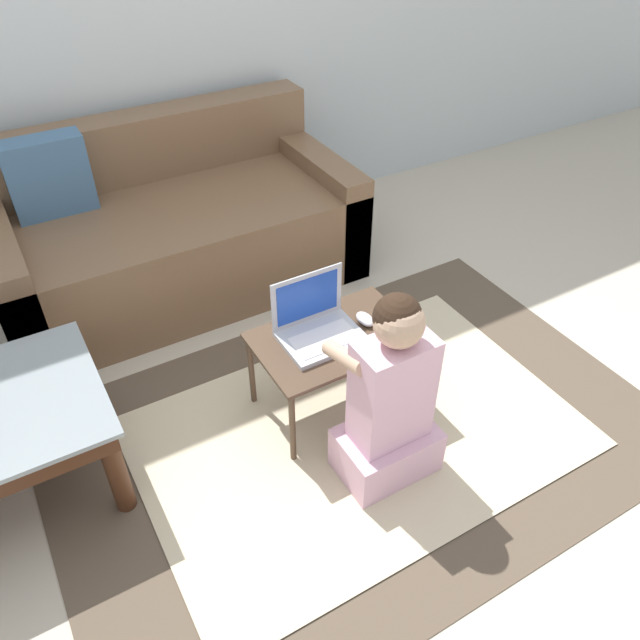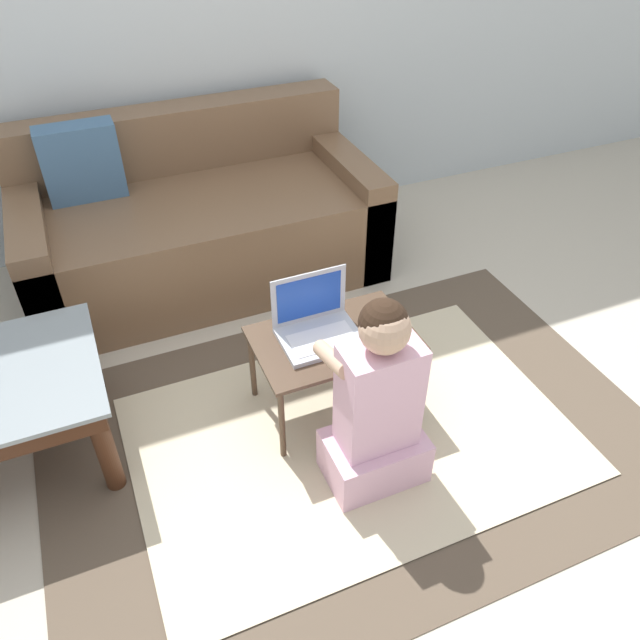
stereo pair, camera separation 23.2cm
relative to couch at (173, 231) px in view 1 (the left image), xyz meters
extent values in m
plane|color=beige|center=(0.16, -1.33, -0.29)|extent=(16.00, 16.00, 0.00)
cube|color=silver|center=(0.16, 0.49, 0.96)|extent=(9.00, 0.06, 2.50)
cube|color=brown|center=(0.24, -1.39, -0.29)|extent=(2.36, 1.57, 0.01)
cube|color=beige|center=(0.24, -1.39, -0.29)|extent=(1.70, 1.13, 0.00)
cube|color=brown|center=(0.01, -0.04, -0.06)|extent=(1.75, 0.90, 0.47)
cube|color=brown|center=(0.01, 0.31, 0.34)|extent=(1.75, 0.20, 0.32)
cube|color=brown|center=(-0.79, -0.04, -0.01)|extent=(0.16, 0.90, 0.56)
cube|color=brown|center=(0.81, -0.04, -0.01)|extent=(0.16, 0.90, 0.56)
cube|color=#426689|center=(-0.49, 0.14, 0.36)|extent=(0.36, 0.14, 0.36)
cylinder|color=#422314|center=(-0.67, -1.25, -0.10)|extent=(0.07, 0.07, 0.40)
cylinder|color=#422314|center=(-0.67, -0.71, -0.10)|extent=(0.07, 0.07, 0.40)
cube|color=#4C3828|center=(0.24, -1.19, 0.07)|extent=(0.62, 0.40, 0.02)
cylinder|color=#4C3828|center=(-0.05, -1.37, -0.12)|extent=(0.02, 0.02, 0.36)
cylinder|color=#4C3828|center=(0.52, -1.37, -0.12)|extent=(0.02, 0.02, 0.36)
cylinder|color=#4C3828|center=(-0.05, -1.02, -0.12)|extent=(0.02, 0.02, 0.36)
cylinder|color=#4C3828|center=(0.52, -1.02, -0.12)|extent=(0.02, 0.02, 0.36)
cube|color=#B7BCC6|center=(0.18, -1.19, 0.09)|extent=(0.30, 0.23, 0.02)
cube|color=silver|center=(0.18, -1.21, 0.10)|extent=(0.25, 0.14, 0.00)
cube|color=#B7BCC6|center=(0.18, -1.08, 0.21)|extent=(0.30, 0.01, 0.22)
cube|color=#1E47B7|center=(0.18, -1.08, 0.21)|extent=(0.26, 0.00, 0.18)
ellipsoid|color=silver|center=(0.38, -1.18, 0.09)|extent=(0.06, 0.10, 0.03)
cube|color=#E5B2CC|center=(0.23, -1.58, -0.20)|extent=(0.36, 0.25, 0.20)
cube|color=#E5B2CC|center=(0.23, -1.58, 0.12)|extent=(0.27, 0.16, 0.43)
sphere|color=tan|center=(0.23, -1.58, 0.42)|extent=(0.17, 0.17, 0.17)
sphere|color=black|center=(0.23, -1.57, 0.43)|extent=(0.16, 0.16, 0.16)
cylinder|color=tan|center=(0.11, -1.47, 0.24)|extent=(0.06, 0.23, 0.12)
cylinder|color=tan|center=(0.36, -1.47, 0.24)|extent=(0.06, 0.23, 0.12)
camera|label=1|loc=(-0.73, -2.75, 1.63)|focal=35.00mm
camera|label=2|loc=(-0.52, -2.85, 1.63)|focal=35.00mm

